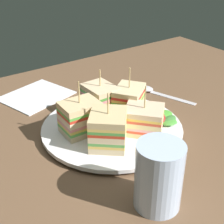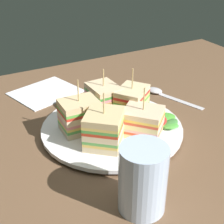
{
  "view_description": "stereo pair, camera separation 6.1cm",
  "coord_description": "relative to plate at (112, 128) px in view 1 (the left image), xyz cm",
  "views": [
    {
      "loc": [
        30.75,
        43.61,
        33.91
      ],
      "look_at": [
        0.0,
        0.0,
        4.3
      ],
      "focal_mm": 53.24,
      "sensor_mm": 36.0,
      "label": 1
    },
    {
      "loc": [
        25.58,
        46.83,
        33.91
      ],
      "look_at": [
        0.0,
        0.0,
        4.3
      ],
      "focal_mm": 53.24,
      "sensor_mm": 36.0,
      "label": 2
    }
  ],
  "objects": [
    {
      "name": "ground_plane",
      "position": [
        0.0,
        0.0,
        -1.69
      ],
      "size": [
        113.1,
        76.0,
        1.8
      ],
      "primitive_type": "cube",
      "color": "brown"
    },
    {
      "name": "sandwich_wedge_3",
      "position": [
        5.75,
        -1.63,
        3.5
      ],
      "size": [
        6.9,
        5.39,
        10.0
      ],
      "rotation": [
        0.0,
        0.0,
        9.4
      ],
      "color": "beige",
      "rests_on": "plate"
    },
    {
      "name": "drinking_glass",
      "position": [
        5.71,
        18.94,
        3.38
      ],
      "size": [
        6.54,
        6.54,
        9.83
      ],
      "color": "silver",
      "rests_on": "ground_plane"
    },
    {
      "name": "sandwich_wedge_2",
      "position": [
        -1.32,
        -5.83,
        3.36
      ],
      "size": [
        5.46,
        6.92,
        9.12
      ],
      "rotation": [
        0.0,
        0.0,
        7.89
      ],
      "color": "beige",
      "rests_on": "plate"
    },
    {
      "name": "plate",
      "position": [
        0.0,
        0.0,
        0.0
      ],
      "size": [
        26.5,
        26.5,
        1.3
      ],
      "color": "white",
      "rests_on": "ground_plane"
    },
    {
      "name": "salad_garnish",
      "position": [
        -8.92,
        3.94,
        1.05
      ],
      "size": [
        7.62,
        7.33,
        1.33
      ],
      "color": "#407F3A",
      "rests_on": "plate"
    },
    {
      "name": "sandwich_wedge_4",
      "position": [
        3.95,
        4.48,
        3.51
      ],
      "size": [
        8.89,
        8.98,
        9.73
      ],
      "rotation": [
        0.0,
        0.0,
        10.29
      ],
      "color": "beige",
      "rests_on": "plate"
    },
    {
      "name": "sandwich_wedge_0",
      "position": [
        -3.65,
        4.72,
        2.92
      ],
      "size": [
        8.76,
        8.84,
        9.03
      ],
      "rotation": [
        0.0,
        0.0,
        5.44
      ],
      "color": "#D0B57C",
      "rests_on": "plate"
    },
    {
      "name": "napkin",
      "position": [
        5.5,
        -22.48,
        -0.54
      ],
      "size": [
        17.09,
        15.69,
        0.5
      ],
      "primitive_type": "cube",
      "rotation": [
        0.0,
        0.0,
        0.29
      ],
      "color": "white",
      "rests_on": "ground_plane"
    },
    {
      "name": "sandwich_wedge_1",
      "position": [
        -5.58,
        -2.14,
        3.32
      ],
      "size": [
        8.41,
        8.02,
        9.71
      ],
      "rotation": [
        0.0,
        0.0,
        6.91
      ],
      "color": "beige",
      "rests_on": "plate"
    },
    {
      "name": "chip_pile",
      "position": [
        0.14,
        1.35,
        1.57
      ],
      "size": [
        6.44,
        6.6,
        2.01
      ],
      "color": "#E9BE6A",
      "rests_on": "plate"
    },
    {
      "name": "spoon",
      "position": [
        -17.69,
        -8.79,
        -0.38
      ],
      "size": [
        6.73,
        14.49,
        1.0
      ],
      "rotation": [
        0.0,
        0.0,
        5.05
      ],
      "color": "silver",
      "rests_on": "ground_plane"
    }
  ]
}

